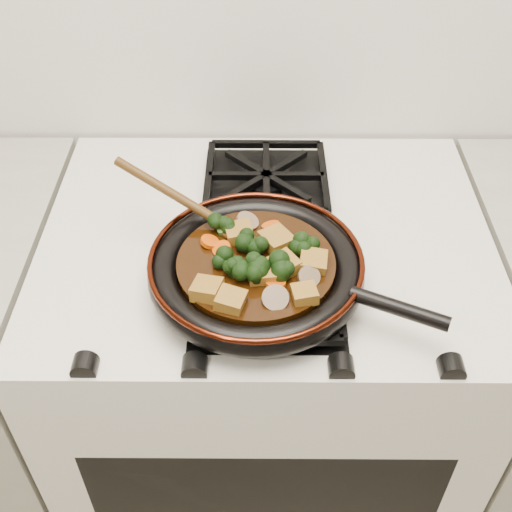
{
  "coord_description": "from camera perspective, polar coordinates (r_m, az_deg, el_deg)",
  "views": [
    {
      "loc": [
        -0.01,
        0.87,
        1.61
      ],
      "look_at": [
        -0.02,
        1.56,
        0.97
      ],
      "focal_mm": 45.0,
      "sensor_mm": 36.0,
      "label": 1
    }
  ],
  "objects": [
    {
      "name": "broccoli_floret_3",
      "position": [
        0.92,
        -0.44,
        -1.11
      ],
      "size": [
        0.09,
        0.09,
        0.07
      ],
      "primitive_type": null,
      "rotation": [
        0.16,
        0.12,
        2.21
      ],
      "color": "black",
      "rests_on": "braising_sauce"
    },
    {
      "name": "skillet",
      "position": [
        0.96,
        0.12,
        -1.18
      ],
      "size": [
        0.43,
        0.32,
        0.05
      ],
      "rotation": [
        0.0,
        0.0,
        -0.44
      ],
      "color": "black",
      "rests_on": "burner_grate_front"
    },
    {
      "name": "carrot_coin_3",
      "position": [
        0.91,
        1.77,
        -2.45
      ],
      "size": [
        0.03,
        0.03,
        0.01
      ],
      "primitive_type": "cylinder",
      "rotation": [
        -0.16,
        0.02,
        0.0
      ],
      "color": "#CB4705",
      "rests_on": "braising_sauce"
    },
    {
      "name": "stove",
      "position": [
        1.42,
        0.74,
        -11.98
      ],
      "size": [
        0.76,
        0.6,
        0.9
      ],
      "primitive_type": "cube",
      "color": "silver",
      "rests_on": "ground"
    },
    {
      "name": "tofu_cube_1",
      "position": [
        0.97,
        1.82,
        1.37
      ],
      "size": [
        0.06,
        0.06,
        0.03
      ],
      "primitive_type": "cube",
      "rotation": [
        0.0,
        0.06,
        0.6
      ],
      "color": "olive",
      "rests_on": "braising_sauce"
    },
    {
      "name": "tofu_cube_2",
      "position": [
        0.93,
        2.48,
        -0.85
      ],
      "size": [
        0.06,
        0.06,
        0.03
      ],
      "primitive_type": "cube",
      "rotation": [
        -0.1,
        0.02,
        2.15
      ],
      "color": "olive",
      "rests_on": "braising_sauce"
    },
    {
      "name": "carrot_coin_0",
      "position": [
        1.0,
        1.32,
        2.69
      ],
      "size": [
        0.03,
        0.03,
        0.02
      ],
      "primitive_type": "cylinder",
      "rotation": [
        -0.29,
        -0.25,
        0.0
      ],
      "color": "#CB4705",
      "rests_on": "braising_sauce"
    },
    {
      "name": "broccoli_floret_4",
      "position": [
        0.96,
        4.47,
        0.69
      ],
      "size": [
        0.09,
        0.09,
        0.06
      ],
      "primitive_type": null,
      "rotation": [
        0.08,
        0.2,
        2.56
      ],
      "color": "black",
      "rests_on": "braising_sauce"
    },
    {
      "name": "mushroom_slice_1",
      "position": [
        0.89,
        -2.65,
        -3.46
      ],
      "size": [
        0.04,
        0.04,
        0.02
      ],
      "primitive_type": "cylinder",
      "rotation": [
        0.41,
        0.0,
        1.5
      ],
      "color": "brown",
      "rests_on": "braising_sauce"
    },
    {
      "name": "broccoli_floret_2",
      "position": [
        0.92,
        -0.83,
        -1.59
      ],
      "size": [
        0.07,
        0.08,
        0.06
      ],
      "primitive_type": null,
      "rotation": [
        -0.02,
        -0.19,
        1.88
      ],
      "color": "black",
      "rests_on": "braising_sauce"
    },
    {
      "name": "mushroom_slice_2",
      "position": [
        0.92,
        4.72,
        -1.85
      ],
      "size": [
        0.04,
        0.04,
        0.03
      ],
      "primitive_type": "cylinder",
      "rotation": [
        0.62,
        0.0,
        0.4
      ],
      "color": "brown",
      "rests_on": "braising_sauce"
    },
    {
      "name": "braising_sauce",
      "position": [
        0.96,
        0.0,
        -0.92
      ],
      "size": [
        0.24,
        0.24,
        0.02
      ],
      "primitive_type": "cylinder",
      "color": "black",
      "rests_on": "skillet"
    },
    {
      "name": "wooden_spoon",
      "position": [
        1.0,
        -4.71,
        3.91
      ],
      "size": [
        0.14,
        0.09,
        0.22
      ],
      "rotation": [
        0.0,
        0.0,
        2.69
      ],
      "color": "#482D0F",
      "rests_on": "braising_sauce"
    },
    {
      "name": "carrot_coin_1",
      "position": [
        0.97,
        4.2,
        1.06
      ],
      "size": [
        0.03,
        0.03,
        0.01
      ],
      "primitive_type": "cylinder",
      "rotation": [
        0.16,
        0.02,
        0.0
      ],
      "color": "#CB4705",
      "rests_on": "braising_sauce"
    },
    {
      "name": "broccoli_floret_0",
      "position": [
        0.99,
        -3.06,
        2.32
      ],
      "size": [
        0.08,
        0.08,
        0.06
      ],
      "primitive_type": null,
      "rotation": [
        -0.06,
        -0.24,
        1.13
      ],
      "color": "black",
      "rests_on": "braising_sauce"
    },
    {
      "name": "broccoli_floret_6",
      "position": [
        0.92,
        1.94,
        -1.03
      ],
      "size": [
        0.06,
        0.07,
        0.07
      ],
      "primitive_type": null,
      "rotation": [
        0.2,
        0.1,
        0.02
      ],
      "color": "black",
      "rests_on": "braising_sauce"
    },
    {
      "name": "burner_grate_back",
      "position": [
        1.18,
        0.91,
        6.81
      ],
      "size": [
        0.23,
        0.23,
        0.03
      ],
      "primitive_type": null,
      "color": "black",
      "rests_on": "stove"
    },
    {
      "name": "mushroom_slice_3",
      "position": [
        0.89,
        1.72,
        -3.75
      ],
      "size": [
        0.04,
        0.04,
        0.03
      ],
      "primitive_type": "cylinder",
      "rotation": [
        0.56,
        0.0,
        0.14
      ],
      "color": "brown",
      "rests_on": "braising_sauce"
    },
    {
      "name": "mushroom_slice_0",
      "position": [
        1.01,
        -0.78,
        3.1
      ],
      "size": [
        0.04,
        0.04,
        0.02
      ],
      "primitive_type": "cylinder",
      "rotation": [
        0.41,
        0.0,
        1.29
      ],
      "color": "brown",
      "rests_on": "braising_sauce"
    },
    {
      "name": "tofu_cube_7",
      "position": [
        0.9,
        -4.38,
        -2.99
      ],
      "size": [
        0.05,
        0.05,
        0.03
      ],
      "primitive_type": "cube",
      "rotation": [
        -0.07,
        0.09,
        1.3
      ],
      "color": "olive",
      "rests_on": "braising_sauce"
    },
    {
      "name": "tofu_cube_5",
      "position": [
        0.94,
        5.08,
        -0.54
      ],
      "size": [
        0.05,
        0.05,
        0.03
      ],
      "primitive_type": "cube",
      "rotation": [
        -0.06,
        -0.11,
        3.02
      ],
      "color": "olive",
      "rests_on": "braising_sauce"
    },
    {
      "name": "tofu_cube_0",
      "position": [
        0.98,
        -1.49,
        2.04
      ],
      "size": [
        0.05,
        0.05,
        0.03
      ],
      "primitive_type": "cube",
      "rotation": [
        -0.08,
        0.03,
        1.78
      ],
      "color": "olive",
      "rests_on": "braising_sauce"
    },
    {
      "name": "tofu_cube_6",
      "position": [
        0.88,
        -2.26,
        -3.98
      ],
      "size": [
        0.05,
        0.05,
        0.02
      ],
      "primitive_type": "cube",
      "rotation": [
        0.09,
        0.01,
        1.27
      ],
      "color": "olive",
      "rests_on": "braising_sauce"
    },
    {
      "name": "broccoli_floret_5",
      "position": [
        0.96,
        -0.27,
        0.88
      ],
      "size": [
        0.07,
        0.07,
        0.08
      ],
      "primitive_type": null,
      "rotation": [
        -0.22,
        0.21,
        1.67
      ],
      "color": "black",
      "rests_on": "braising_sauce"
    },
    {
      "name": "carrot_coin_2",
      "position": [
        0.98,
        -4.14,
        1.27
      ],
      "size": [
        0.03,
        0.03,
        0.02
      ],
      "primitive_type": "cylinder",
      "rotation": [
        -0.06,
        0.33,
        0.0
      ],
      "color": "#CB4705",
      "rests_on": "braising_sauce"
    },
    {
      "name": "tofu_cube_4",
      "position": [
        0.92,
        0.54,
        -1.64
      ],
      "size": [
        0.04,
        0.04,
        0.02
      ],
      "primitive_type": "cube",
      "rotation": [
        0.06,
        -0.02,
        0.12
      ],
      "color": "olive",
      "rests_on": "braising_sauce"
    },
    {
      "name": "broccoli_floret_1",
      "position": [
        0.93,
        -2.5,
        -0.78
      ],
      "size": [
        0.08,
        0.08,
        0.05
      ],
      "primitive_type": null,
      "rotation": [
        0.02,
        -0.08,
        1.05
      ],
      "color": "black",
      "rests_on": "braising_sauce"
    },
    {
      "name": "carrot_coin_4",
      "position": [
        0.96,
        -3.05,
        0.62
      ],
      "size": [
        0.03,
        0.03,
        0.02
      ],
      "primitive_type": "cylinder",
      "rotation": [
        0.19,
        -0.34,
        0.0
      ],
      "color": "#CB4705",
      "rests_on": "braising_sauce"
    },
    {
      "name": "burner_grate_front",
      "position": [
        0.97,
        1.01,
        -2.98
      ],
      "size": [
        0.23,
        0.23,
        0.03
      ],
      "primitive_type": null,
      "color": "black",
      "rests_on": "stove"
    },
    {
      "name": "tofu_cube_3",
      "position": [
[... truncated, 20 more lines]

